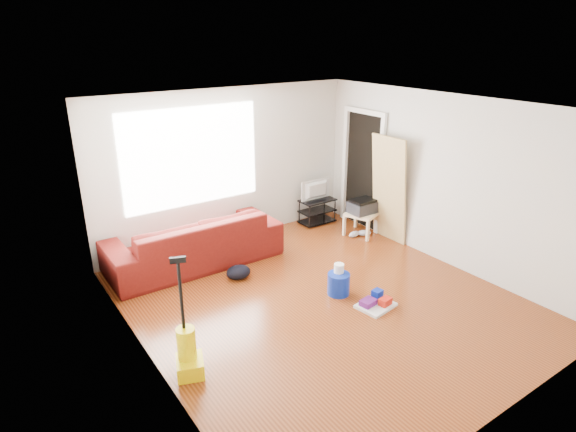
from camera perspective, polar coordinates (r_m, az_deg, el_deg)
room at (r=6.00m, az=3.95°, el=1.13°), size 4.51×5.01×2.51m
sofa at (r=7.48m, az=-10.86°, el=-5.50°), size 2.57×1.01×0.75m
tv_stand at (r=8.80m, az=3.48°, el=0.64°), size 0.64×0.37×0.44m
tv at (r=8.67m, az=3.53°, el=3.07°), size 0.62×0.08×0.36m
side_table at (r=8.34m, az=8.77°, el=0.01°), size 0.63×0.63×0.40m
printer at (r=8.28m, az=8.84°, el=1.16°), size 0.45×0.35×0.23m
bucket at (r=6.58m, az=5.96°, el=-9.13°), size 0.33×0.33×0.30m
toilet_paper at (r=6.52m, az=6.01°, el=-7.33°), size 0.13×0.13×0.12m
cleaning_tray at (r=6.35m, az=10.37°, el=-10.07°), size 0.51×0.43×0.16m
backpack at (r=6.95m, az=-5.87°, el=-7.35°), size 0.38×0.32×0.19m
sneakers at (r=8.34m, az=8.44°, el=-2.07°), size 0.44×0.22×0.10m
vacuum at (r=5.18m, az=-11.76°, el=-15.59°), size 0.36×0.38×1.30m
door_panel at (r=8.33m, az=11.42°, el=-2.69°), size 0.22×0.71×1.77m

